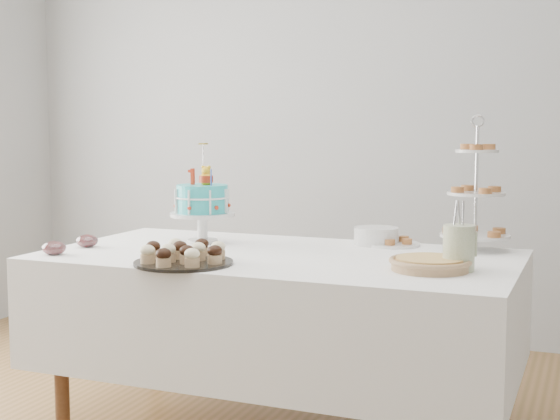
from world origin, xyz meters
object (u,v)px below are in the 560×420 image
at_px(pie, 430,263).
at_px(jam_bowl_a, 54,248).
at_px(birthday_cake, 202,216).
at_px(jam_bowl_b, 87,241).
at_px(cupcake_tray, 183,253).
at_px(table, 279,308).
at_px(utensil_pitcher, 459,246).
at_px(plate_stack, 376,236).
at_px(tiered_stand, 476,194).
at_px(pastry_plate, 393,242).

bearing_deg(pie, jam_bowl_a, -171.30).
bearing_deg(pie, birthday_cake, 164.76).
height_order(pie, jam_bowl_b, jam_bowl_b).
relative_size(cupcake_tray, jam_bowl_a, 3.91).
relative_size(table, jam_bowl_b, 20.30).
distance_m(jam_bowl_a, utensil_pitcher, 1.61).
bearing_deg(birthday_cake, table, -19.04).
relative_size(birthday_cake, jam_bowl_a, 4.64).
xyz_separation_m(cupcake_tray, pie, (0.89, 0.23, -0.02)).
relative_size(table, plate_stack, 9.73).
height_order(cupcake_tray, tiered_stand, tiered_stand).
relative_size(table, birthday_cake, 4.29).
height_order(cupcake_tray, pie, cupcake_tray).
distance_m(jam_bowl_b, utensil_pitcher, 1.59).
height_order(tiered_stand, jam_bowl_a, tiered_stand).
relative_size(plate_stack, pastry_plate, 0.82).
bearing_deg(table, pie, -12.15).
bearing_deg(pastry_plate, plate_stack, -180.00).
bearing_deg(plate_stack, jam_bowl_b, -154.46).
height_order(table, tiered_stand, tiered_stand).
xyz_separation_m(tiered_stand, pastry_plate, (-0.35, 0.00, -0.22)).
bearing_deg(birthday_cake, pie, -14.59).
bearing_deg(table, pastry_plate, 46.73).
bearing_deg(birthday_cake, jam_bowl_b, -142.75).
relative_size(cupcake_tray, plate_stack, 1.91).
bearing_deg(pie, cupcake_tray, -165.72).
bearing_deg(jam_bowl_b, tiered_stand, 19.16).
height_order(cupcake_tray, utensil_pitcher, utensil_pitcher).
height_order(pie, utensil_pitcher, utensil_pitcher).
distance_m(plate_stack, pastry_plate, 0.08).
relative_size(birthday_cake, tiered_stand, 0.79).
distance_m(cupcake_tray, utensil_pitcher, 1.02).
relative_size(tiered_stand, jam_bowl_b, 6.02).
bearing_deg(tiered_stand, plate_stack, 180.00).
bearing_deg(birthday_cake, pastry_plate, 17.42).
relative_size(jam_bowl_a, jam_bowl_b, 1.02).
xyz_separation_m(cupcake_tray, jam_bowl_b, (-0.60, 0.22, -0.02)).
bearing_deg(cupcake_tray, jam_bowl_b, 159.79).
xyz_separation_m(jam_bowl_a, jam_bowl_b, (-0.00, 0.22, -0.00)).
bearing_deg(pastry_plate, tiered_stand, -0.00).
bearing_deg(birthday_cake, plate_stack, 19.01).
xyz_separation_m(plate_stack, utensil_pitcher, (0.44, -0.51, 0.05)).
xyz_separation_m(table, cupcake_tray, (-0.24, -0.37, 0.27)).
bearing_deg(plate_stack, cupcake_tray, -125.28).
bearing_deg(pastry_plate, jam_bowl_a, -147.75).
height_order(birthday_cake, utensil_pitcher, birthday_cake).
xyz_separation_m(table, pastry_plate, (0.38, 0.40, 0.24)).
bearing_deg(jam_bowl_b, jam_bowl_a, -90.00).
height_order(birthday_cake, plate_stack, birthday_cake).
bearing_deg(jam_bowl_a, utensil_pitcher, 9.35).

